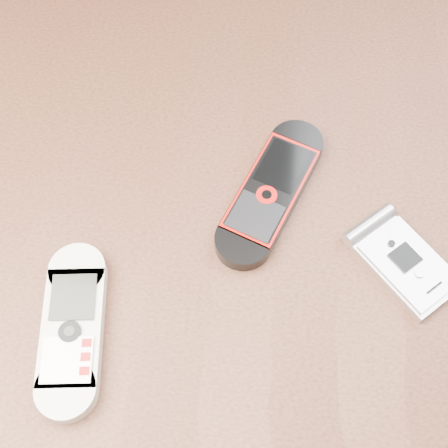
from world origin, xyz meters
TOP-DOWN VIEW (x-y plane):
  - ground at (0.00, 0.00)m, footprint 4.00×4.00m
  - table at (0.00, 0.00)m, footprint 1.20×0.80m
  - nokia_white at (-0.11, -0.11)m, footprint 0.07×0.15m
  - nokia_black_red at (0.04, 0.04)m, footprint 0.11×0.17m
  - motorola_razr at (0.16, -0.02)m, footprint 0.11×0.11m

SIDE VIEW (x-z plane):
  - ground at x=0.00m, z-range 0.00..0.00m
  - table at x=0.00m, z-range 0.27..1.02m
  - motorola_razr at x=0.16m, z-range 0.75..0.77m
  - nokia_black_red at x=0.04m, z-range 0.75..0.77m
  - nokia_white at x=-0.11m, z-range 0.75..0.77m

